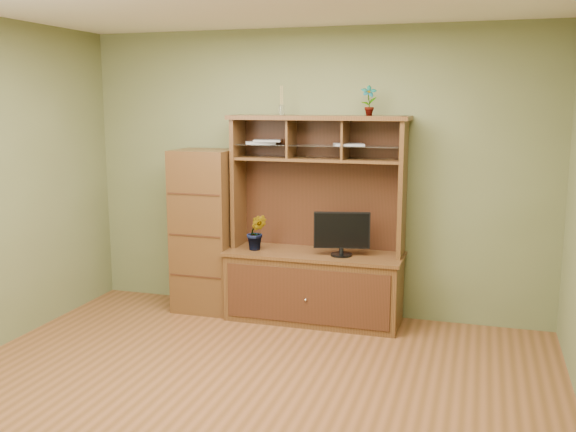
% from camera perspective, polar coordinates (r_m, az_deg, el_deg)
% --- Properties ---
extents(room, '(4.54, 4.04, 2.74)m').
position_cam_1_polar(room, '(4.24, -4.71, 0.97)').
color(room, brown).
rests_on(room, ground).
extents(media_hutch, '(1.66, 0.61, 1.90)m').
position_cam_1_polar(media_hutch, '(5.99, 2.40, -4.38)').
color(media_hutch, '#3F2512').
rests_on(media_hutch, room).
extents(monitor, '(0.50, 0.19, 0.40)m').
position_cam_1_polar(monitor, '(5.78, 4.79, -1.51)').
color(monitor, black).
rests_on(monitor, media_hutch).
extents(orchid_plant, '(0.22, 0.19, 0.34)m').
position_cam_1_polar(orchid_plant, '(6.00, -2.81, -1.44)').
color(orchid_plant, '#23571E').
rests_on(orchid_plant, media_hutch).
extents(top_plant, '(0.16, 0.12, 0.27)m').
position_cam_1_polar(top_plant, '(5.78, 7.19, 10.16)').
color(top_plant, '#386724').
rests_on(top_plant, media_hutch).
extents(reed_diffuser, '(0.05, 0.05, 0.27)m').
position_cam_1_polar(reed_diffuser, '(5.97, -0.57, 9.96)').
color(reed_diffuser, silver).
rests_on(reed_diffuser, media_hutch).
extents(magazines, '(1.17, 0.29, 0.04)m').
position_cam_1_polar(magazines, '(5.96, 0.22, 6.54)').
color(magazines, '#A4A4A9').
rests_on(magazines, media_hutch).
extents(side_cabinet, '(0.56, 0.51, 1.57)m').
position_cam_1_polar(side_cabinet, '(6.29, -7.33, -1.29)').
color(side_cabinet, '#3F2512').
rests_on(side_cabinet, room).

